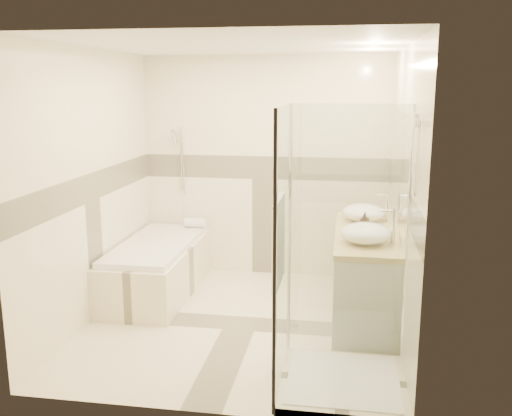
# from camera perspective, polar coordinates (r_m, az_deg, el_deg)

# --- Properties ---
(room) EXTENTS (2.82, 3.02, 2.52)m
(room) POSITION_cam_1_polar(r_m,az_deg,el_deg) (5.05, -0.93, 1.77)
(room) COLOR beige
(room) RESTS_ON ground
(bathtub) EXTENTS (0.75, 1.70, 0.56)m
(bathtub) POSITION_cam_1_polar(r_m,az_deg,el_deg) (6.15, -9.85, -5.65)
(bathtub) COLOR beige
(bathtub) RESTS_ON ground
(vanity) EXTENTS (0.58, 1.62, 0.85)m
(vanity) POSITION_cam_1_polar(r_m,az_deg,el_deg) (5.47, 10.82, -6.66)
(vanity) COLOR white
(vanity) RESTS_ON ground
(shower_enclosure) EXTENTS (0.96, 0.93, 2.04)m
(shower_enclosure) POSITION_cam_1_polar(r_m,az_deg,el_deg) (4.25, 7.28, -11.00)
(shower_enclosure) COLOR beige
(shower_enclosure) RESTS_ON ground
(vessel_sink_near) EXTENTS (0.43, 0.43, 0.17)m
(vessel_sink_near) POSITION_cam_1_polar(r_m,az_deg,el_deg) (5.75, 10.72, -0.45)
(vessel_sink_near) COLOR white
(vessel_sink_near) RESTS_ON vanity
(vessel_sink_far) EXTENTS (0.43, 0.43, 0.17)m
(vessel_sink_far) POSITION_cam_1_polar(r_m,az_deg,el_deg) (4.95, 10.94, -2.49)
(vessel_sink_far) COLOR white
(vessel_sink_far) RESTS_ON vanity
(faucet_near) EXTENTS (0.12, 0.03, 0.29)m
(faucet_near) POSITION_cam_1_polar(r_m,az_deg,el_deg) (5.74, 12.90, 0.26)
(faucet_near) COLOR silver
(faucet_near) RESTS_ON vanity
(faucet_far) EXTENTS (0.13, 0.03, 0.31)m
(faucet_far) POSITION_cam_1_polar(r_m,az_deg,el_deg) (4.94, 13.47, -1.54)
(faucet_far) COLOR silver
(faucet_far) RESTS_ON vanity
(amenity_bottle_a) EXTENTS (0.09, 0.09, 0.17)m
(amenity_bottle_a) POSITION_cam_1_polar(r_m,az_deg,el_deg) (5.36, 10.82, -1.36)
(amenity_bottle_a) COLOR black
(amenity_bottle_a) RESTS_ON vanity
(amenity_bottle_b) EXTENTS (0.13, 0.13, 0.13)m
(amenity_bottle_b) POSITION_cam_1_polar(r_m,az_deg,el_deg) (5.47, 10.78, -1.29)
(amenity_bottle_b) COLOR black
(amenity_bottle_b) RESTS_ON vanity
(folded_towels) EXTENTS (0.17, 0.26, 0.08)m
(folded_towels) POSITION_cam_1_polar(r_m,az_deg,el_deg) (6.04, 10.64, -0.30)
(folded_towels) COLOR white
(folded_towels) RESTS_ON vanity
(rolled_towel) EXTENTS (0.24, 0.11, 0.11)m
(rolled_towel) POSITION_cam_1_polar(r_m,az_deg,el_deg) (6.62, -6.11, -1.48)
(rolled_towel) COLOR white
(rolled_towel) RESTS_ON bathtub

